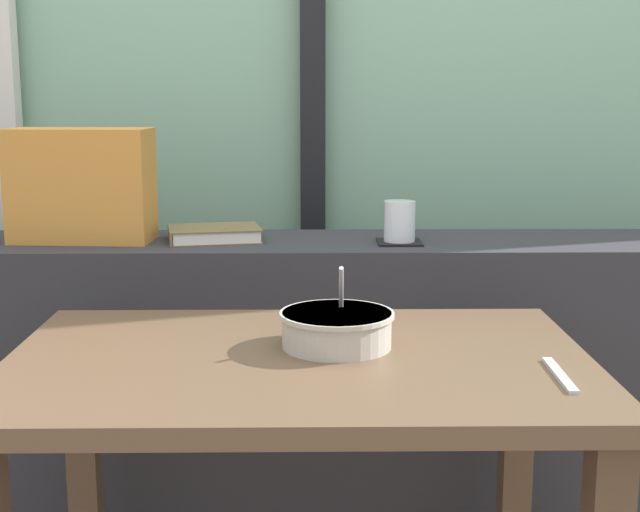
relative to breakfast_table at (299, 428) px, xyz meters
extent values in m
cube|color=#84B293|center=(-0.02, 1.14, 0.80)|extent=(4.80, 0.08, 2.80)
cube|color=black|center=(0.03, 1.07, 0.70)|extent=(0.07, 0.05, 2.60)
cube|color=#2D2D33|center=(-0.02, 0.60, -0.19)|extent=(2.80, 0.33, 0.82)
cube|color=brown|center=(-0.44, 0.28, -0.25)|extent=(0.06, 0.06, 0.69)
cube|color=brown|center=(0.44, 0.28, -0.25)|extent=(0.06, 0.06, 0.69)
cube|color=brown|center=(0.00, 0.00, 0.11)|extent=(0.99, 0.65, 0.03)
cube|color=black|center=(0.23, 0.56, 0.23)|extent=(0.10, 0.10, 0.00)
cylinder|color=white|center=(0.23, 0.56, 0.28)|extent=(0.07, 0.07, 0.09)
cylinder|color=#CC4C38|center=(0.23, 0.56, 0.27)|extent=(0.06, 0.06, 0.07)
cube|color=brown|center=(-0.20, 0.60, 0.23)|extent=(0.23, 0.19, 0.00)
cube|color=silver|center=(-0.20, 0.60, 0.24)|extent=(0.22, 0.18, 0.03)
cube|color=brown|center=(-0.20, 0.60, 0.26)|extent=(0.23, 0.19, 0.00)
cube|color=brown|center=(-0.30, 0.58, 0.24)|extent=(0.03, 0.15, 0.03)
cube|color=#D18938|center=(-0.51, 0.60, 0.36)|extent=(0.33, 0.16, 0.26)
cylinder|color=#BCB7A8|center=(0.07, 0.05, 0.16)|extent=(0.19, 0.19, 0.06)
cylinder|color=#BCB7A8|center=(0.07, 0.05, 0.19)|extent=(0.20, 0.20, 0.01)
cylinder|color=#9E5B33|center=(0.07, 0.05, 0.15)|extent=(0.17, 0.17, 0.04)
cylinder|color=silver|center=(0.08, 0.08, 0.21)|extent=(0.01, 0.11, 0.14)
ellipsoid|color=silver|center=(0.08, 0.10, 0.16)|extent=(0.03, 0.05, 0.01)
cube|color=silver|center=(0.41, -0.12, 0.13)|extent=(0.02, 0.17, 0.01)
camera|label=1|loc=(0.02, -1.45, 0.57)|focal=50.06mm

